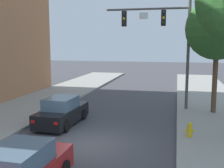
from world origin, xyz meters
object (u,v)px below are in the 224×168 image
object	(u,v)px
traffic_signal_mast	(165,33)
fire_hydrant	(190,130)
street_tree_second	(218,29)
car_lead_black	(62,112)

from	to	relation	value
traffic_signal_mast	fire_hydrant	xyz separation A→B (m)	(1.57, -6.00, -4.79)
fire_hydrant	street_tree_second	xyz separation A→B (m)	(1.72, 5.42, 5.04)
fire_hydrant	car_lead_black	bearing A→B (deg)	171.75
traffic_signal_mast	street_tree_second	world-z (taller)	traffic_signal_mast
car_lead_black	fire_hydrant	world-z (taller)	car_lead_black
traffic_signal_mast	fire_hydrant	distance (m)	7.84
car_lead_black	street_tree_second	size ratio (longest dim) A/B	0.58
traffic_signal_mast	car_lead_black	size ratio (longest dim) A/B	1.75
traffic_signal_mast	street_tree_second	bearing A→B (deg)	-9.87
traffic_signal_mast	car_lead_black	bearing A→B (deg)	-137.68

